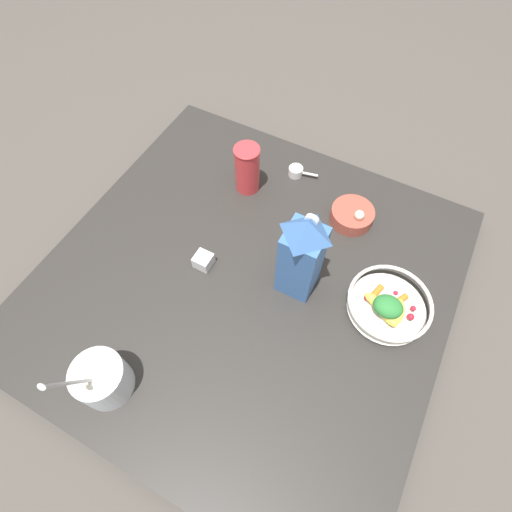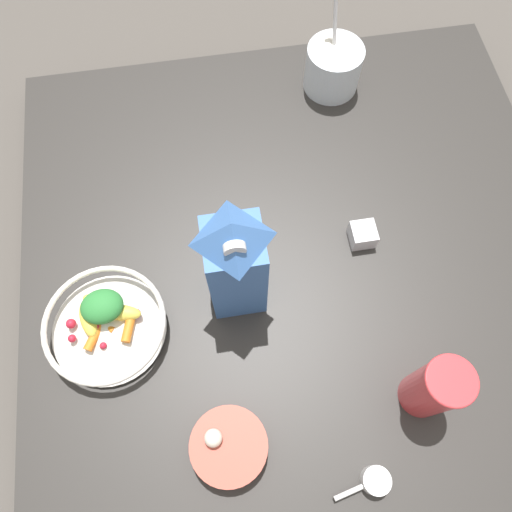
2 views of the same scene
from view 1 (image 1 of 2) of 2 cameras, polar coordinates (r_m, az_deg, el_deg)
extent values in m
plane|color=#4C4742|center=(1.13, -1.39, -4.28)|extent=(6.00, 6.00, 0.00)
cube|color=#2D2B28|center=(1.11, -1.42, -3.70)|extent=(1.06, 1.06, 0.05)
cylinder|color=silver|center=(1.10, 18.05, -7.14)|extent=(0.11, 0.11, 0.01)
cone|color=silver|center=(1.08, 18.38, -6.64)|extent=(0.20, 0.20, 0.04)
torus|color=silver|center=(1.06, 18.64, -6.23)|extent=(0.21, 0.21, 0.01)
ellipsoid|color=#EFD64C|center=(1.05, 16.92, -6.39)|extent=(0.08, 0.04, 0.03)
ellipsoid|color=#EFD64C|center=(1.06, 19.68, -7.43)|extent=(0.04, 0.07, 0.03)
ellipsoid|color=#EFD64C|center=(1.05, 18.35, -8.20)|extent=(0.07, 0.06, 0.03)
cylinder|color=orange|center=(1.07, 18.64, -6.56)|extent=(0.04, 0.04, 0.01)
cylinder|color=orange|center=(1.07, 16.83, -4.95)|extent=(0.03, 0.05, 0.02)
cylinder|color=orange|center=(1.08, 19.72, -6.06)|extent=(0.04, 0.05, 0.02)
sphere|color=red|center=(1.07, 19.31, -6.65)|extent=(0.02, 0.02, 0.02)
sphere|color=red|center=(1.07, 21.23, -8.10)|extent=(0.02, 0.02, 0.02)
sphere|color=red|center=(1.06, 15.64, -5.73)|extent=(0.02, 0.02, 0.02)
sphere|color=red|center=(1.08, 21.54, -6.98)|extent=(0.01, 0.01, 0.01)
sphere|color=red|center=(1.09, 19.31, -5.02)|extent=(0.01, 0.01, 0.01)
ellipsoid|color=#2D7F38|center=(1.03, 18.35, -6.86)|extent=(0.08, 0.07, 0.04)
cube|color=#3D6BB2|center=(0.99, 6.40, -0.71)|extent=(0.09, 0.09, 0.23)
pyramid|color=#3D6BB2|center=(0.87, 7.28, 3.98)|extent=(0.09, 0.09, 0.05)
cylinder|color=white|center=(0.89, 7.94, 5.06)|extent=(0.03, 0.01, 0.03)
cylinder|color=silver|center=(1.00, -21.07, -16.10)|extent=(0.12, 0.12, 0.10)
cylinder|color=white|center=(0.96, -21.86, -15.41)|extent=(0.11, 0.11, 0.02)
cylinder|color=silver|center=(0.91, -24.39, -16.11)|extent=(0.01, 0.08, 0.20)
ellipsoid|color=silver|center=(0.82, -28.30, -16.15)|extent=(0.02, 0.01, 0.01)
cylinder|color=#DB383D|center=(1.22, -1.26, 12.33)|extent=(0.07, 0.07, 0.16)
torus|color=#DB383D|center=(1.16, -1.33, 14.93)|extent=(0.08, 0.08, 0.01)
cube|color=silver|center=(1.10, -7.52, -0.65)|extent=(0.05, 0.05, 0.04)
cube|color=brown|center=(1.11, -7.48, -0.80)|extent=(0.04, 0.04, 0.02)
cylinder|color=white|center=(1.30, 5.68, 11.95)|extent=(0.05, 0.05, 0.03)
cylinder|color=white|center=(1.30, 7.75, 11.49)|extent=(0.05, 0.02, 0.01)
cylinder|color=#B24C3D|center=(1.21, 13.53, 5.67)|extent=(0.13, 0.13, 0.04)
sphere|color=silver|center=(1.17, 14.55, 5.68)|extent=(0.03, 0.03, 0.03)
camera|label=2|loc=(0.81, 29.94, 48.68)|focal=35.00mm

